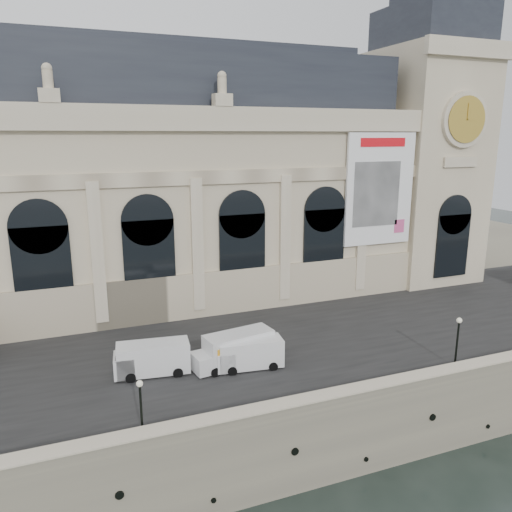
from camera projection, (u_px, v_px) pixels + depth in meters
The scene contains 11 objects.
ground at pixel (268, 502), 35.20m from camera, with size 260.00×260.00×0.00m, color black.
quay at pixel (167, 307), 66.17m from camera, with size 160.00×70.00×6.00m, color gray.
street at pixel (211, 347), 46.44m from camera, with size 160.00×24.00×0.06m, color #2D2D2D.
parapet at pixel (265, 414), 34.17m from camera, with size 160.00×1.40×1.21m.
museum at pixel (115, 185), 56.34m from camera, with size 69.00×18.70×29.10m.
clock_pavilion at pixel (423, 149), 66.92m from camera, with size 13.00×14.72×36.70m.
van_b at pixel (149, 359), 40.84m from camera, with size 6.31×3.10×2.70m.
van_c at pixel (246, 354), 41.96m from camera, with size 5.90×2.90×2.53m.
box_truck at pixel (235, 350), 42.47m from camera, with size 7.39×3.44×2.87m.
lamp_left at pixel (141, 410), 31.92m from camera, with size 0.43×0.43×4.18m.
lamp_right at pixel (457, 343), 41.88m from camera, with size 0.46×0.46×4.48m.
Camera 1 is at (-11.73, -27.70, 25.27)m, focal length 35.00 mm.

